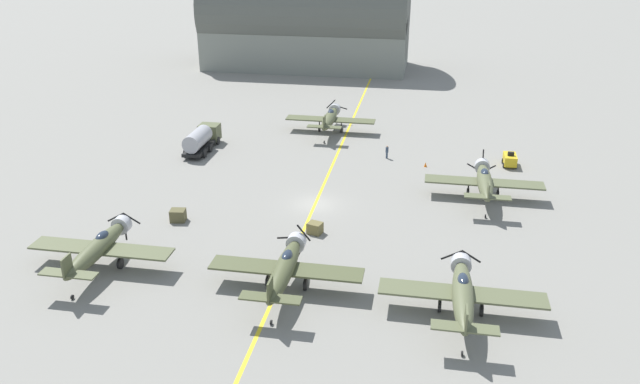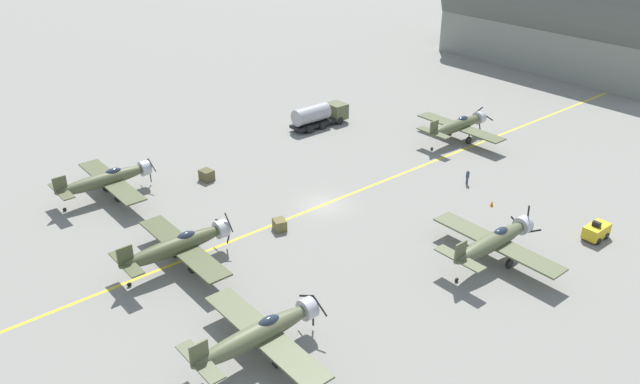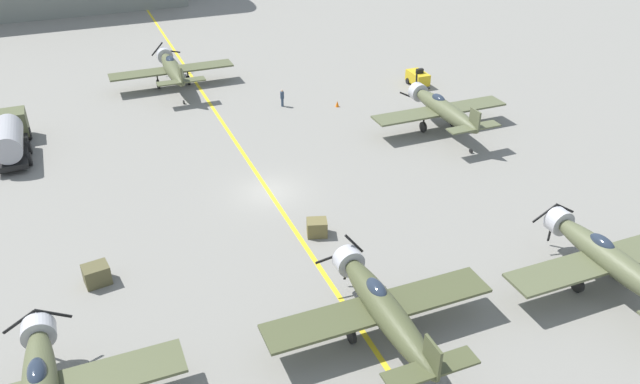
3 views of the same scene
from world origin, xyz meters
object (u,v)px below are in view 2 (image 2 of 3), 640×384
object	(u,v)px
airplane_near_center	(179,245)
airplane_mid_right	(494,241)
tow_tractor	(596,231)
hangar	(564,13)
airplane_far_center	(458,125)
supply_crate_by_tanker	(207,175)
ground_crew_walking	(468,176)
airplane_near_right	(260,333)
supply_crate_mid_lane	(280,225)
airplane_near_left	(107,179)
traffic_cone	(492,204)
fuel_tanker	(320,115)

from	to	relation	value
airplane_near_center	airplane_mid_right	bearing A→B (deg)	46.61
tow_tractor	hangar	size ratio (longest dim) A/B	0.07
airplane_far_center	supply_crate_by_tanker	size ratio (longest dim) A/B	8.58
ground_crew_walking	airplane_far_center	bearing A→B (deg)	134.21
airplane_mid_right	airplane_far_center	size ratio (longest dim) A/B	1.00
airplane_mid_right	airplane_near_right	bearing A→B (deg)	-113.71
supply_crate_mid_lane	hangar	xyz separation A→B (m)	(-14.43, 68.99, 8.15)
ground_crew_walking	tow_tractor	bearing A→B (deg)	0.09
tow_tractor	airplane_near_left	bearing A→B (deg)	-139.59
airplane_near_left	supply_crate_by_tanker	world-z (taller)	airplane_near_left
airplane_near_right	tow_tractor	world-z (taller)	airplane_near_right
airplane_far_center	traffic_cone	distance (m)	16.89
airplane_near_left	supply_crate_by_tanker	xyz separation A→B (m)	(2.83, 9.56, -1.43)
ground_crew_walking	airplane_near_center	bearing A→B (deg)	-100.06
airplane_near_center	ground_crew_walking	world-z (taller)	airplane_near_center
tow_tractor	ground_crew_walking	xyz separation A→B (m)	(-14.32, -0.02, 0.09)
hangar	airplane_near_right	bearing A→B (deg)	-71.21
hangar	supply_crate_by_tanker	bearing A→B (deg)	-89.08
airplane_near_left	fuel_tanker	bearing A→B (deg)	93.86
supply_crate_mid_lane	traffic_cone	size ratio (longest dim) A/B	2.29
fuel_tanker	airplane_near_right	bearing A→B (deg)	-44.89
airplane_mid_right	supply_crate_mid_lane	bearing A→B (deg)	-162.09
airplane_near_left	traffic_cone	world-z (taller)	airplane_near_left
airplane_mid_right	tow_tractor	distance (m)	10.91
airplane_far_center	traffic_cone	size ratio (longest dim) A/B	21.82
traffic_cone	tow_tractor	bearing A→B (deg)	11.94
traffic_cone	airplane_far_center	bearing A→B (deg)	140.83
airplane_far_center	supply_crate_by_tanker	xyz separation A→B (m)	(-9.92, -29.16, -1.43)
airplane_near_left	supply_crate_mid_lane	world-z (taller)	airplane_near_left
ground_crew_walking	supply_crate_by_tanker	size ratio (longest dim) A/B	1.16
airplane_far_center	tow_tractor	size ratio (longest dim) A/B	4.62
airplane_far_center	supply_crate_mid_lane	world-z (taller)	airplane_far_center
traffic_cone	hangar	world-z (taller)	hangar
tow_tractor	traffic_cone	distance (m)	9.88
traffic_cone	hangar	xyz separation A→B (m)	(-24.04, 50.23, 8.41)
airplane_near_left	tow_tractor	size ratio (longest dim) A/B	4.62
airplane_near_right	airplane_far_center	xyz separation A→B (m)	(-16.20, 40.37, 0.00)
airplane_near_left	fuel_tanker	size ratio (longest dim) A/B	1.50
tow_tractor	hangar	world-z (taller)	hangar
traffic_cone	supply_crate_by_tanker	bearing A→B (deg)	-141.03
tow_tractor	hangar	bearing A→B (deg)	124.96
airplane_mid_right	traffic_cone	world-z (taller)	airplane_mid_right
supply_crate_by_tanker	hangar	distance (m)	69.27
traffic_cone	airplane_mid_right	bearing A→B (deg)	-53.63
airplane_near_left	supply_crate_by_tanker	bearing A→B (deg)	73.80
airplane_near_right	fuel_tanker	world-z (taller)	airplane_near_right
airplane_mid_right	traffic_cone	xyz separation A→B (m)	(-6.02, 8.17, -1.74)
fuel_tanker	tow_tractor	bearing A→B (deg)	1.79
airplane_near_center	airplane_near_right	size ratio (longest dim) A/B	1.00
fuel_tanker	hangar	distance (m)	50.00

